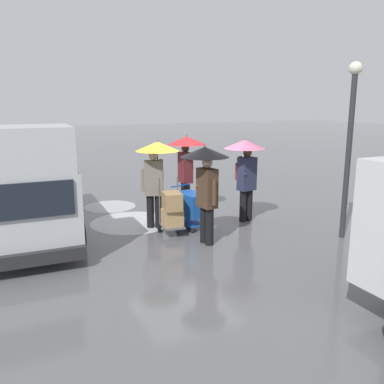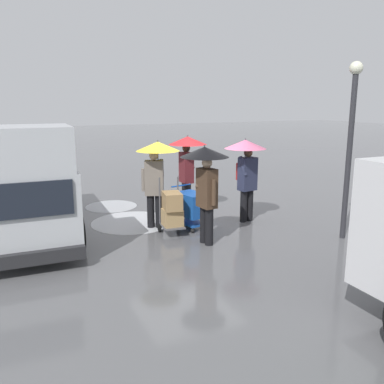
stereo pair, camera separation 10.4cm
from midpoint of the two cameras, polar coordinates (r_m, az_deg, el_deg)
ground_plane at (r=10.55m, az=-1.37°, el=-4.25°), size 90.00×90.00×0.00m
slush_patch_near_cluster at (r=12.37m, az=-11.57°, el=-1.97°), size 1.50×1.50×0.01m
slush_patch_under_van at (r=10.67m, az=-8.66°, el=-4.18°), size 2.10×2.10×0.01m
cargo_van_parked_right at (r=9.93m, az=-22.91°, el=0.71°), size 2.32×5.40×2.60m
shopping_cart_vendor at (r=9.93m, az=-0.42°, el=-1.92°), size 0.73×0.92×1.02m
hand_dolly_boxes at (r=9.44m, az=-3.11°, el=-2.45°), size 0.58×0.75×1.32m
pedestrian_pink_side at (r=9.83m, az=-5.35°, el=3.94°), size 1.04×1.04×2.15m
pedestrian_black_side at (r=10.41m, az=7.16°, el=4.29°), size 1.04×1.04×2.15m
pedestrian_white_side at (r=11.31m, az=-1.09°, el=5.11°), size 1.04×1.04×2.15m
pedestrian_far_side at (r=8.68m, az=1.58°, el=2.85°), size 1.04×1.04×2.15m
street_lamp at (r=9.57m, az=20.86°, el=7.69°), size 0.28×0.28×3.86m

